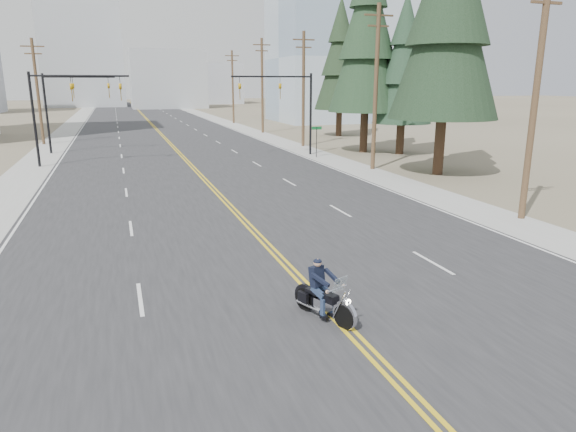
# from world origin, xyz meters

# --- Properties ---
(ground_plane) EXTENTS (400.00, 400.00, 0.00)m
(ground_plane) POSITION_xyz_m (0.00, 0.00, 0.00)
(ground_plane) COLOR #776D56
(ground_plane) RESTS_ON ground
(road) EXTENTS (20.00, 200.00, 0.01)m
(road) POSITION_xyz_m (0.00, 70.00, 0.01)
(road) COLOR #303033
(road) RESTS_ON ground
(sidewalk_left) EXTENTS (3.00, 200.00, 0.01)m
(sidewalk_left) POSITION_xyz_m (-11.50, 70.00, 0.01)
(sidewalk_left) COLOR #A5A5A0
(sidewalk_left) RESTS_ON ground
(sidewalk_right) EXTENTS (3.00, 200.00, 0.01)m
(sidewalk_right) POSITION_xyz_m (11.50, 70.00, 0.01)
(sidewalk_right) COLOR #A5A5A0
(sidewalk_right) RESTS_ON ground
(traffic_mast_left) EXTENTS (7.10, 0.26, 7.00)m
(traffic_mast_left) POSITION_xyz_m (-8.98, 32.00, 4.94)
(traffic_mast_left) COLOR black
(traffic_mast_left) RESTS_ON ground
(traffic_mast_right) EXTENTS (7.10, 0.26, 7.00)m
(traffic_mast_right) POSITION_xyz_m (8.98, 32.00, 4.94)
(traffic_mast_right) COLOR black
(traffic_mast_right) RESTS_ON ground
(traffic_mast_far) EXTENTS (6.10, 0.26, 7.00)m
(traffic_mast_far) POSITION_xyz_m (-9.31, 40.00, 4.87)
(traffic_mast_far) COLOR black
(traffic_mast_far) RESTS_ON ground
(street_sign) EXTENTS (0.90, 0.06, 2.62)m
(street_sign) POSITION_xyz_m (10.80, 30.00, 1.80)
(street_sign) COLOR black
(street_sign) RESTS_ON ground
(utility_pole_a) EXTENTS (2.20, 0.30, 11.00)m
(utility_pole_a) POSITION_xyz_m (12.50, 8.00, 5.73)
(utility_pole_a) COLOR brown
(utility_pole_a) RESTS_ON ground
(utility_pole_b) EXTENTS (2.20, 0.30, 11.50)m
(utility_pole_b) POSITION_xyz_m (12.50, 23.00, 5.98)
(utility_pole_b) COLOR brown
(utility_pole_b) RESTS_ON ground
(utility_pole_c) EXTENTS (2.20, 0.30, 11.00)m
(utility_pole_c) POSITION_xyz_m (12.50, 38.00, 5.73)
(utility_pole_c) COLOR brown
(utility_pole_c) RESTS_ON ground
(utility_pole_d) EXTENTS (2.20, 0.30, 11.50)m
(utility_pole_d) POSITION_xyz_m (12.50, 53.00, 5.98)
(utility_pole_d) COLOR brown
(utility_pole_d) RESTS_ON ground
(utility_pole_e) EXTENTS (2.20, 0.30, 11.00)m
(utility_pole_e) POSITION_xyz_m (12.50, 70.00, 5.73)
(utility_pole_e) COLOR brown
(utility_pole_e) RESTS_ON ground
(utility_pole_left) EXTENTS (2.20, 0.30, 10.50)m
(utility_pole_left) POSITION_xyz_m (-12.50, 48.00, 5.48)
(utility_pole_left) COLOR brown
(utility_pole_left) RESTS_ON ground
(glass_building) EXTENTS (24.00, 16.00, 20.00)m
(glass_building) POSITION_xyz_m (32.00, 70.00, 10.00)
(glass_building) COLOR #9EB5CC
(glass_building) RESTS_ON ground
(haze_bldg_b) EXTENTS (18.00, 14.00, 14.00)m
(haze_bldg_b) POSITION_xyz_m (8.00, 125.00, 7.00)
(haze_bldg_b) COLOR #ADB2B7
(haze_bldg_b) RESTS_ON ground
(haze_bldg_c) EXTENTS (16.00, 12.00, 18.00)m
(haze_bldg_c) POSITION_xyz_m (40.00, 110.00, 9.00)
(haze_bldg_c) COLOR #B7BCC6
(haze_bldg_c) RESTS_ON ground
(haze_bldg_d) EXTENTS (20.00, 15.00, 26.00)m
(haze_bldg_d) POSITION_xyz_m (-12.00, 140.00, 13.00)
(haze_bldg_d) COLOR #ADB2B7
(haze_bldg_d) RESTS_ON ground
(haze_bldg_e) EXTENTS (14.00, 14.00, 12.00)m
(haze_bldg_e) POSITION_xyz_m (25.00, 150.00, 6.00)
(haze_bldg_e) COLOR #B7BCC6
(haze_bldg_e) RESTS_ON ground
(motorcyclist) EXTENTS (1.64, 2.30, 1.65)m
(motorcyclist) POSITION_xyz_m (-0.34, 1.11, 0.82)
(motorcyclist) COLOR black
(motorcyclist) RESTS_ON ground
(conifer_near) EXTENTS (7.26, 7.26, 19.21)m
(conifer_near) POSITION_xyz_m (15.81, 19.65, 11.03)
(conifer_near) COLOR #382619
(conifer_near) RESTS_ON ground
(conifer_mid) EXTENTS (5.13, 5.13, 13.68)m
(conifer_mid) POSITION_xyz_m (18.72, 29.78, 7.85)
(conifer_mid) COLOR #382619
(conifer_mid) RESTS_ON ground
(conifer_tall) EXTENTS (6.61, 6.61, 18.36)m
(conifer_tall) POSITION_xyz_m (16.21, 31.97, 10.54)
(conifer_tall) COLOR #382619
(conifer_tall) RESTS_ON ground
(conifer_far) EXTENTS (5.88, 5.88, 15.74)m
(conifer_far) POSITION_xyz_m (20.07, 46.29, 9.03)
(conifer_far) COLOR #382619
(conifer_far) RESTS_ON ground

